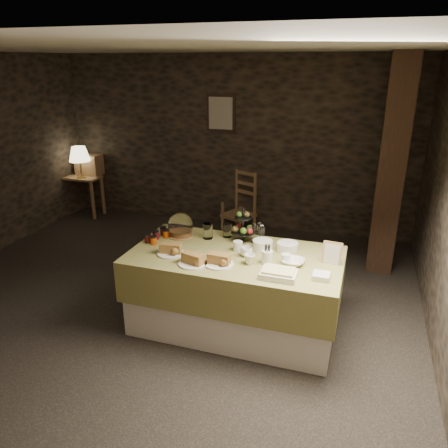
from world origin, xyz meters
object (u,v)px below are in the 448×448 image
(chair, at_px, (240,204))
(fruit_stand, at_px, (243,228))
(table_lamp, at_px, (79,154))
(buffet_table, at_px, (235,285))
(console_table, at_px, (82,184))
(wine_rack, at_px, (89,164))
(timber_column, at_px, (391,169))

(chair, xyz_separation_m, fruit_stand, (0.71, -2.31, 0.52))
(table_lamp, distance_m, fruit_stand, 3.92)
(buffet_table, distance_m, console_table, 4.19)
(console_table, distance_m, wine_rack, 0.35)
(table_lamp, height_order, fruit_stand, table_lamp)
(table_lamp, xyz_separation_m, wine_rack, (0.00, 0.23, -0.22))
(buffet_table, bearing_deg, chair, 105.44)
(wine_rack, relative_size, timber_column, 0.16)
(buffet_table, xyz_separation_m, timber_column, (1.36, 1.81, 0.85))
(console_table, xyz_separation_m, chair, (2.70, 0.24, -0.14))
(buffet_table, bearing_deg, wine_rack, 142.57)
(console_table, height_order, chair, chair)
(table_lamp, height_order, timber_column, timber_column)
(timber_column, height_order, fruit_stand, timber_column)
(table_lamp, relative_size, wine_rack, 1.22)
(timber_column, xyz_separation_m, fruit_stand, (-1.38, -1.47, -0.38))
(console_table, bearing_deg, buffet_table, -35.05)
(wine_rack, bearing_deg, chair, 1.24)
(console_table, relative_size, fruit_stand, 1.94)
(wine_rack, bearing_deg, console_table, -105.52)
(fruit_stand, bearing_deg, table_lamp, 148.95)
(buffet_table, height_order, timber_column, timber_column)
(table_lamp, xyz_separation_m, fruit_stand, (3.36, -2.02, -0.14))
(wine_rack, xyz_separation_m, chair, (2.65, 0.06, -0.44))
(buffet_table, relative_size, timber_column, 0.76)
(console_table, height_order, wine_rack, wine_rack)
(timber_column, relative_size, fruit_stand, 7.50)
(chair, height_order, timber_column, timber_column)
(fruit_stand, bearing_deg, timber_column, 46.83)
(buffet_table, height_order, table_lamp, table_lamp)
(console_table, height_order, timber_column, timber_column)
(console_table, bearing_deg, fruit_stand, -31.30)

